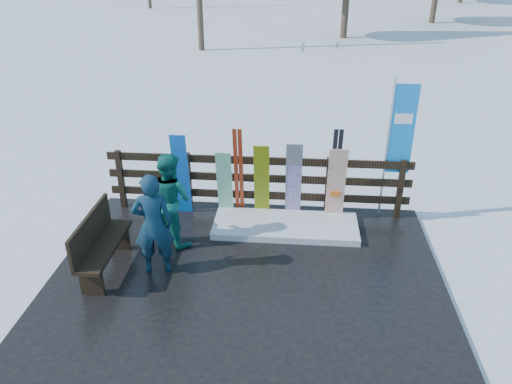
# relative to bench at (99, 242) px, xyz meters

# --- Properties ---
(ground) EXTENTS (700.00, 700.00, 0.00)m
(ground) POSITION_rel_bench_xyz_m (2.25, -0.11, -0.60)
(ground) COLOR white
(ground) RESTS_ON ground
(deck) EXTENTS (6.00, 5.00, 0.08)m
(deck) POSITION_rel_bench_xyz_m (2.25, -0.11, -0.56)
(deck) COLOR black
(deck) RESTS_ON ground
(fence) EXTENTS (5.60, 0.10, 1.15)m
(fence) POSITION_rel_bench_xyz_m (2.25, 2.09, 0.14)
(fence) COLOR black
(fence) RESTS_ON deck
(snow_patch) EXTENTS (2.56, 1.00, 0.12)m
(snow_patch) POSITION_rel_bench_xyz_m (2.80, 1.49, -0.46)
(snow_patch) COLOR white
(snow_patch) RESTS_ON deck
(bench) EXTENTS (0.41, 1.50, 0.97)m
(bench) POSITION_rel_bench_xyz_m (0.00, 0.00, 0.00)
(bench) COLOR black
(bench) RESTS_ON deck
(snowboard_0) EXTENTS (0.28, 0.24, 1.62)m
(snowboard_0) POSITION_rel_bench_xyz_m (0.88, 1.87, 0.30)
(snowboard_0) COLOR blue
(snowboard_0) RESTS_ON deck
(snowboard_1) EXTENTS (0.28, 0.29, 1.33)m
(snowboard_1) POSITION_rel_bench_xyz_m (1.67, 1.87, 0.15)
(snowboard_1) COLOR white
(snowboard_1) RESTS_ON deck
(snowboard_2) EXTENTS (0.28, 0.33, 1.49)m
(snowboard_2) POSITION_rel_bench_xyz_m (2.34, 1.87, 0.23)
(snowboard_2) COLOR #EDFA08
(snowboard_2) RESTS_ON deck
(snowboard_3) EXTENTS (0.25, 0.34, 1.47)m
(snowboard_3) POSITION_rel_bench_xyz_m (2.93, 1.87, 0.22)
(snowboard_3) COLOR white
(snowboard_3) RESTS_ON deck
(snowboard_4) EXTENTS (0.28, 0.40, 1.55)m
(snowboard_4) POSITION_rel_bench_xyz_m (2.91, 1.87, 0.26)
(snowboard_4) COLOR black
(snowboard_4) RESTS_ON deck
(snowboard_5) EXTENTS (0.33, 0.20, 1.44)m
(snowboard_5) POSITION_rel_bench_xyz_m (3.67, 1.87, 0.21)
(snowboard_5) COLOR white
(snowboard_5) RESTS_ON deck
(ski_pair_a) EXTENTS (0.16, 0.30, 1.75)m
(ski_pair_a) POSITION_rel_bench_xyz_m (1.92, 1.94, 0.36)
(ski_pair_a) COLOR #9F2D13
(ski_pair_a) RESTS_ON deck
(ski_pair_b) EXTENTS (0.17, 0.30, 1.80)m
(ski_pair_b) POSITION_rel_bench_xyz_m (3.64, 1.94, 0.38)
(ski_pair_b) COLOR black
(ski_pair_b) RESTS_ON deck
(rental_flag) EXTENTS (0.45, 0.04, 2.60)m
(rental_flag) POSITION_rel_bench_xyz_m (4.70, 2.14, 1.09)
(rental_flag) COLOR silver
(rental_flag) RESTS_ON deck
(person_front) EXTENTS (0.68, 0.52, 1.65)m
(person_front) POSITION_rel_bench_xyz_m (0.85, 0.07, 0.31)
(person_front) COLOR #123C4D
(person_front) RESTS_ON deck
(person_back) EXTENTS (0.99, 0.93, 1.62)m
(person_back) POSITION_rel_bench_xyz_m (0.90, 0.93, 0.29)
(person_back) COLOR #136D5E
(person_back) RESTS_ON deck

